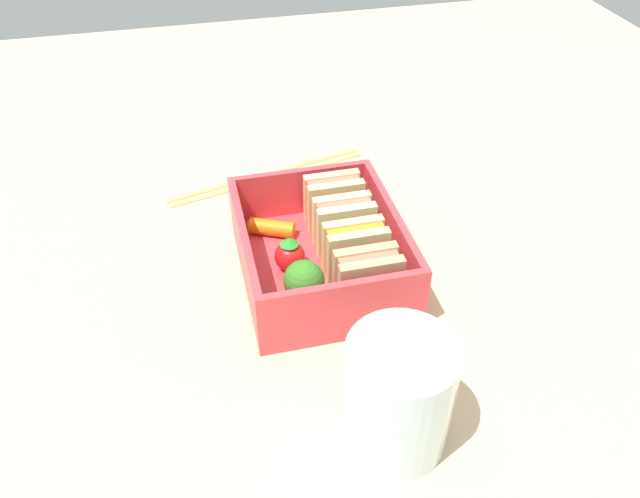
% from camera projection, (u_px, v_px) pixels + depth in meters
% --- Properties ---
extents(ground_plane, '(1.20, 1.20, 0.02)m').
position_uv_depth(ground_plane, '(320.00, 282.00, 0.53)').
color(ground_plane, '#DBB68A').
extents(bento_tray, '(0.15, 0.13, 0.01)m').
position_uv_depth(bento_tray, '(320.00, 268.00, 0.52)').
color(bento_tray, '#D93D44').
rests_on(bento_tray, ground_plane).
extents(bento_rim, '(0.15, 0.13, 0.04)m').
position_uv_depth(bento_rim, '(320.00, 242.00, 0.50)').
color(bento_rim, '#D93D44').
rests_on(bento_rim, bento_tray).
extents(sandwich_left, '(0.02, 0.05, 0.05)m').
position_uv_depth(sandwich_left, '(334.00, 201.00, 0.54)').
color(sandwich_left, '#E0C081').
rests_on(sandwich_left, bento_tray).
extents(sandwich_center_left, '(0.02, 0.05, 0.05)m').
position_uv_depth(sandwich_center_left, '(344.00, 224.00, 0.52)').
color(sandwich_center_left, beige).
rests_on(sandwich_center_left, bento_tray).
extents(sandwich_center, '(0.02, 0.05, 0.05)m').
position_uv_depth(sandwich_center, '(355.00, 250.00, 0.49)').
color(sandwich_center, '#D7BE81').
rests_on(sandwich_center, bento_tray).
extents(sandwich_center_right, '(0.02, 0.05, 0.05)m').
position_uv_depth(sandwich_center_right, '(368.00, 279.00, 0.46)').
color(sandwich_center_right, tan).
rests_on(sandwich_center_right, bento_tray).
extents(carrot_stick_far_left, '(0.03, 0.04, 0.01)m').
position_uv_depth(carrot_stick_far_left, '(272.00, 228.00, 0.54)').
color(carrot_stick_far_left, orange).
rests_on(carrot_stick_far_left, bento_tray).
extents(strawberry_far_left, '(0.02, 0.02, 0.03)m').
position_uv_depth(strawberry_far_left, '(290.00, 257.00, 0.50)').
color(strawberry_far_left, red).
rests_on(strawberry_far_left, bento_tray).
extents(broccoli_floret, '(0.03, 0.03, 0.04)m').
position_uv_depth(broccoli_floret, '(304.00, 282.00, 0.46)').
color(broccoli_floret, '#97BF66').
rests_on(broccoli_floret, bento_tray).
extents(chopstick_pair, '(0.07, 0.21, 0.01)m').
position_uv_depth(chopstick_pair, '(268.00, 174.00, 0.63)').
color(chopstick_pair, tan).
rests_on(chopstick_pair, ground_plane).
extents(drinking_glass, '(0.07, 0.07, 0.08)m').
position_uv_depth(drinking_glass, '(398.00, 396.00, 0.38)').
color(drinking_glass, silver).
rests_on(drinking_glass, ground_plane).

